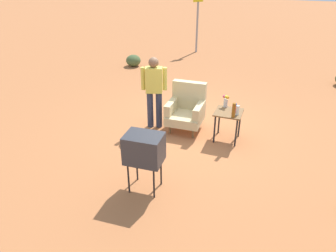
# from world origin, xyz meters

# --- Properties ---
(ground_plane) EXTENTS (60.00, 60.00, 0.00)m
(ground_plane) POSITION_xyz_m (0.00, 0.00, 0.00)
(ground_plane) COLOR #B76B3D
(armchair) EXTENTS (0.80, 0.80, 1.06)m
(armchair) POSITION_xyz_m (-0.13, -0.02, 0.50)
(armchair) COLOR brown
(armchair) RESTS_ON ground
(side_table) EXTENTS (0.56, 0.56, 0.66)m
(side_table) POSITION_xyz_m (0.84, -0.20, 0.56)
(side_table) COLOR black
(side_table) RESTS_ON ground
(tv_on_stand) EXTENTS (0.62, 0.48, 1.03)m
(tv_on_stand) POSITION_xyz_m (-0.12, -2.33, 0.78)
(tv_on_stand) COLOR black
(tv_on_stand) RESTS_ON ground
(person_standing) EXTENTS (0.55, 0.32, 1.64)m
(person_standing) POSITION_xyz_m (-0.84, -0.19, 0.94)
(person_standing) COLOR #2D3347
(person_standing) RESTS_ON ground
(road_sign) EXTENTS (0.33, 0.33, 2.44)m
(road_sign) POSITION_xyz_m (-1.82, 6.76, 1.38)
(road_sign) COLOR gray
(road_sign) RESTS_ON ground
(soda_can_red) EXTENTS (0.07, 0.07, 0.12)m
(soda_can_red) POSITION_xyz_m (0.95, -0.20, 0.72)
(soda_can_red) COLOR red
(soda_can_red) RESTS_ON side_table
(bottle_short_clear) EXTENTS (0.06, 0.06, 0.20)m
(bottle_short_clear) POSITION_xyz_m (1.02, -0.29, 0.76)
(bottle_short_clear) COLOR silver
(bottle_short_clear) RESTS_ON side_table
(soda_can_blue) EXTENTS (0.07, 0.07, 0.12)m
(soda_can_blue) POSITION_xyz_m (0.93, -0.02, 0.72)
(soda_can_blue) COLOR blue
(soda_can_blue) RESTS_ON side_table
(bottle_tall_amber) EXTENTS (0.07, 0.07, 0.30)m
(bottle_tall_amber) POSITION_xyz_m (0.97, -0.43, 0.81)
(bottle_tall_amber) COLOR brown
(bottle_tall_amber) RESTS_ON side_table
(flower_vase) EXTENTS (0.15, 0.10, 0.27)m
(flower_vase) POSITION_xyz_m (0.72, 0.02, 0.81)
(flower_vase) COLOR silver
(flower_vase) RESTS_ON side_table
(shrub_mid) EXTENTS (0.53, 0.53, 0.41)m
(shrub_mid) POSITION_xyz_m (-3.42, 3.97, 0.21)
(shrub_mid) COLOR #475B33
(shrub_mid) RESTS_ON ground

